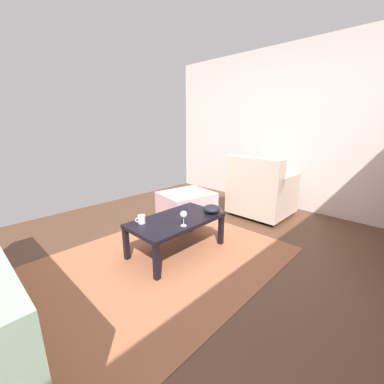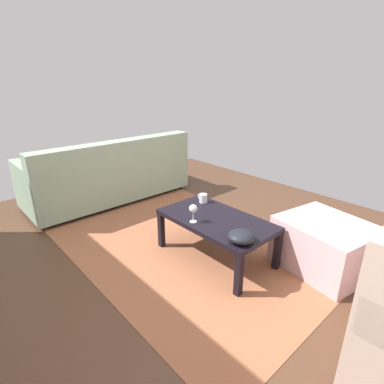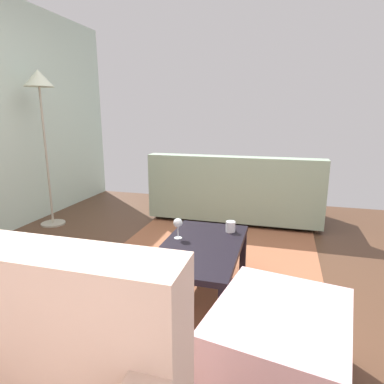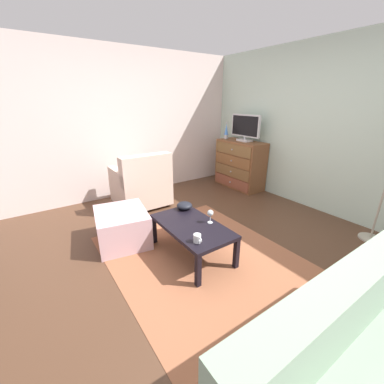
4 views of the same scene
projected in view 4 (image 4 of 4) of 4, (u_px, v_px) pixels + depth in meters
ground_plane at (212, 251)px, 2.97m from camera, size 5.44×4.91×0.05m
wall_accent_rear at (330, 130)px, 3.68m from camera, size 5.44×0.12×2.55m
wall_plain_left at (128, 125)px, 4.42m from camera, size 0.12×4.91×2.55m
area_rug at (209, 264)px, 2.70m from camera, size 2.60×1.90×0.01m
dresser at (240, 164)px, 4.95m from camera, size 1.01×0.49×0.94m
tv at (245, 127)px, 4.66m from camera, size 0.69×0.18×0.50m
lava_lamp at (226, 131)px, 5.02m from camera, size 0.09×0.09×0.33m
coffee_table at (192, 228)px, 2.76m from camera, size 1.00×0.56×0.39m
wine_glass at (210, 213)px, 2.75m from camera, size 0.07×0.07×0.16m
mug at (197, 238)px, 2.39m from camera, size 0.11×0.08×0.08m
bowl_decorative at (184, 206)px, 3.12m from camera, size 0.20×0.20×0.09m
armchair at (142, 185)px, 4.07m from camera, size 0.80×0.82×0.92m
ottoman at (122, 227)px, 3.06m from camera, size 0.80×0.71×0.42m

